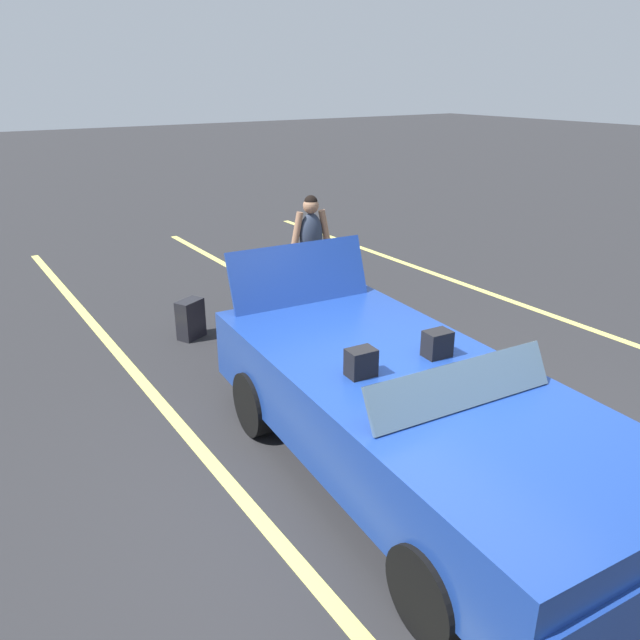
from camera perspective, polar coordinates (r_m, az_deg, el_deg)
ground_plane at (r=5.31m, az=8.22°, el=-14.19°), size 80.00×80.00×0.00m
lot_line_near at (r=4.72m, az=-4.21°, el=-19.30°), size 18.00×0.12×0.01m
lot_line_mid at (r=6.22m, az=18.26°, el=-9.38°), size 18.00×0.12×0.01m
convertible_car at (r=4.86m, az=10.00°, el=-9.65°), size 4.27×2.08×1.53m
suitcase_large_black at (r=8.14m, az=-5.33°, el=1.94°), size 0.55×0.43×0.74m
suitcase_medium_bright at (r=7.50m, az=-1.87°, el=-0.16°), size 0.44×0.46×1.01m
suitcase_small_carryon at (r=7.92m, az=-11.86°, el=0.07°), size 0.33×0.39×0.50m
traveler_person at (r=8.35m, az=-0.83°, el=6.57°), size 0.27×0.61×1.65m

